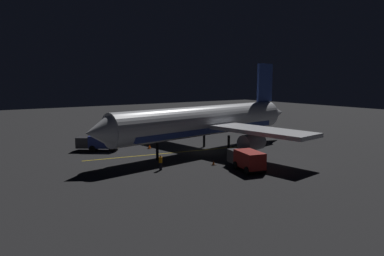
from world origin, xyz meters
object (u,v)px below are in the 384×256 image
baggage_truck (99,143)px  catering_truck (247,160)px  traffic_cone_under_wing (213,163)px  traffic_cone_near_left (149,147)px  airliner (207,122)px  ground_crew_worker (161,162)px  traffic_cone_near_right (150,147)px

baggage_truck → catering_truck: (-20.02, -9.83, 0.01)m
baggage_truck → traffic_cone_under_wing: baggage_truck is taller
traffic_cone_near_left → airliner: bearing=-134.6°
catering_truck → traffic_cone_near_left: bearing=11.1°
traffic_cone_near_left → traffic_cone_under_wing: 13.48m
airliner → ground_crew_worker: 12.75m
traffic_cone_near_right → traffic_cone_under_wing: bearing=-174.3°
catering_truck → traffic_cone_near_left: catering_truck is taller
airliner → traffic_cone_near_right: size_ratio=67.45×
baggage_truck → airliner: bearing=-125.0°
traffic_cone_under_wing → baggage_truck: bearing=26.6°
airliner → ground_crew_worker: airliner is taller
catering_truck → ground_crew_worker: bearing=56.6°
baggage_truck → traffic_cone_near_right: (-2.55, -6.73, -0.90)m
airliner → catering_truck: bearing=166.4°
airliner → traffic_cone_near_left: 9.42m
airliner → catering_truck: (-11.23, 2.72, -3.03)m
baggage_truck → ground_crew_worker: (-14.69, -1.74, -0.27)m
ground_crew_worker → traffic_cone_near_left: 12.82m
catering_truck → traffic_cone_near_left: size_ratio=10.61×
catering_truck → airliner: bearing=-13.6°
traffic_cone_under_wing → airliner: bearing=-31.1°
airliner → traffic_cone_under_wing: 9.48m
traffic_cone_near_left → baggage_truck: bearing=66.6°
traffic_cone_near_right → traffic_cone_under_wing: size_ratio=1.00×
baggage_truck → traffic_cone_near_left: 7.09m
ground_crew_worker → traffic_cone_near_right: 13.15m
traffic_cone_under_wing → traffic_cone_near_right: bearing=5.7°
airliner → ground_crew_worker: (-5.90, 10.81, -3.31)m
baggage_truck → traffic_cone_near_left: baggage_truck is taller
ground_crew_worker → traffic_cone_near_right: (12.14, -5.00, -0.64)m
traffic_cone_near_left → traffic_cone_under_wing: same height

